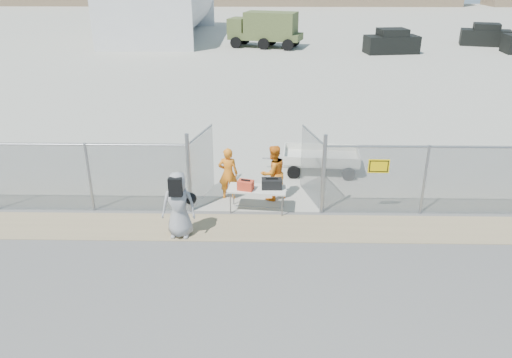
{
  "coord_description": "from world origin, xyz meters",
  "views": [
    {
      "loc": [
        0.27,
        -11.6,
        7.08
      ],
      "look_at": [
        0.0,
        2.0,
        1.1
      ],
      "focal_mm": 35.0,
      "sensor_mm": 36.0,
      "label": 1
    }
  ],
  "objects_px": {
    "utility_trailer": "(321,160)",
    "security_worker_right": "(273,173)",
    "security_worker_left": "(228,174)",
    "folding_table": "(257,199)",
    "visitor": "(179,205)"
  },
  "relations": [
    {
      "from": "folding_table",
      "to": "security_worker_left",
      "type": "xyz_separation_m",
      "value": [
        -0.94,
        0.85,
        0.49
      ]
    },
    {
      "from": "security_worker_right",
      "to": "folding_table",
      "type": "bearing_deg",
      "value": 25.71
    },
    {
      "from": "security_worker_right",
      "to": "visitor",
      "type": "distance_m",
      "value": 3.54
    },
    {
      "from": "folding_table",
      "to": "utility_trailer",
      "type": "relative_size",
      "value": 0.5
    },
    {
      "from": "utility_trailer",
      "to": "security_worker_left",
      "type": "bearing_deg",
      "value": -139.81
    },
    {
      "from": "folding_table",
      "to": "security_worker_right",
      "type": "relative_size",
      "value": 0.97
    },
    {
      "from": "security_worker_right",
      "to": "utility_trailer",
      "type": "xyz_separation_m",
      "value": [
        1.77,
        2.36,
        -0.48
      ]
    },
    {
      "from": "folding_table",
      "to": "utility_trailer",
      "type": "xyz_separation_m",
      "value": [
        2.25,
        3.18,
        0.05
      ]
    },
    {
      "from": "folding_table",
      "to": "visitor",
      "type": "height_order",
      "value": "visitor"
    },
    {
      "from": "utility_trailer",
      "to": "security_worker_right",
      "type": "bearing_deg",
      "value": -122.77
    },
    {
      "from": "folding_table",
      "to": "utility_trailer",
      "type": "distance_m",
      "value": 3.9
    },
    {
      "from": "security_worker_left",
      "to": "security_worker_right",
      "type": "distance_m",
      "value": 1.43
    },
    {
      "from": "folding_table",
      "to": "visitor",
      "type": "xyz_separation_m",
      "value": [
        -2.13,
        -1.56,
        0.58
      ]
    },
    {
      "from": "visitor",
      "to": "utility_trailer",
      "type": "height_order",
      "value": "visitor"
    },
    {
      "from": "folding_table",
      "to": "security_worker_left",
      "type": "height_order",
      "value": "security_worker_left"
    }
  ]
}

